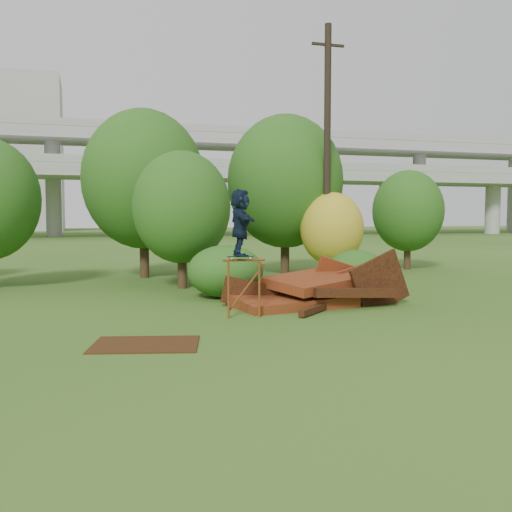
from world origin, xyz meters
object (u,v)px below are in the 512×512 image
object	(u,v)px
skater	(240,223)
flat_plate	(146,344)
scrap_pile	(314,292)
utility_pole	(327,152)

from	to	relation	value
skater	flat_plate	bearing A→B (deg)	140.48
flat_plate	scrap_pile	bearing A→B (deg)	35.82
scrap_pile	flat_plate	world-z (taller)	scrap_pile
skater	utility_pole	world-z (taller)	utility_pole
skater	scrap_pile	bearing A→B (deg)	-54.28
scrap_pile	flat_plate	xyz separation A→B (m)	(-5.37, -3.88, -0.39)
flat_plate	skater	bearing A→B (deg)	42.47
skater	flat_plate	size ratio (longest dim) A/B	0.81
scrap_pile	skater	xyz separation A→B (m)	(-2.66, -1.40, 2.08)
skater	utility_pole	bearing A→B (deg)	-29.35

